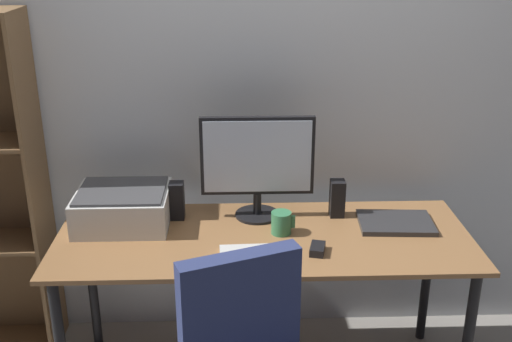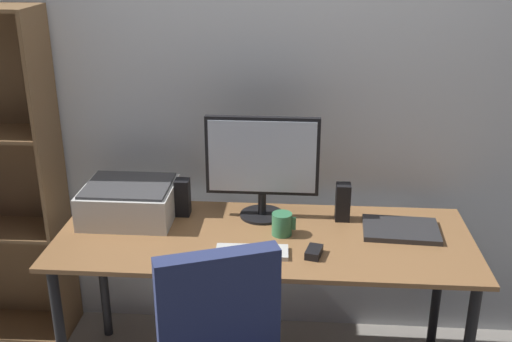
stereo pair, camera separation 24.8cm
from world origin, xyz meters
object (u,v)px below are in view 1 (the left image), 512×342
object	(u,v)px
speaker_right	(337,198)
printer	(123,207)
mouse	(317,249)
laptop	(396,223)
desk	(264,252)
monitor	(257,161)
keyboard	(256,252)
coffee_mug	(281,223)
speaker_left	(177,201)

from	to	relation	value
speaker_right	printer	world-z (taller)	speaker_right
mouse	speaker_right	size ratio (longest dim) A/B	0.56
laptop	printer	xyz separation A→B (m)	(-1.19, 0.05, 0.07)
desk	monitor	world-z (taller)	monitor
keyboard	mouse	xyz separation A→B (m)	(0.25, 0.00, 0.01)
coffee_mug	speaker_right	distance (m)	0.31
desk	speaker_right	xyz separation A→B (m)	(0.34, 0.19, 0.17)
keyboard	monitor	bearing A→B (deg)	85.32
speaker_right	monitor	bearing A→B (deg)	178.74
coffee_mug	speaker_right	world-z (taller)	speaker_right
printer	coffee_mug	bearing A→B (deg)	-9.56
monitor	keyboard	xyz separation A→B (m)	(-0.02, -0.35, -0.25)
speaker_right	desk	bearing A→B (deg)	-150.98
coffee_mug	speaker_right	xyz separation A→B (m)	(0.26, 0.17, 0.04)
keyboard	speaker_right	size ratio (longest dim) A/B	1.71
keyboard	printer	distance (m)	0.65
mouse	speaker_right	distance (m)	0.37
coffee_mug	speaker_left	world-z (taller)	speaker_left
printer	speaker_left	bearing A→B (deg)	12.21
speaker_left	printer	size ratio (longest dim) A/B	0.43
speaker_right	keyboard	bearing A→B (deg)	-137.40
mouse	printer	xyz separation A→B (m)	(-0.82, 0.29, 0.06)
monitor	coffee_mug	bearing A→B (deg)	-60.96
speaker_left	printer	xyz separation A→B (m)	(-0.23, -0.05, -0.00)
desk	speaker_right	world-z (taller)	speaker_right
printer	monitor	bearing A→B (deg)	5.60
desk	speaker_left	distance (m)	0.45
monitor	printer	size ratio (longest dim) A/B	1.25
monitor	speaker_right	xyz separation A→B (m)	(0.36, -0.01, -0.18)
keyboard	mouse	world-z (taller)	mouse
mouse	printer	world-z (taller)	printer
keyboard	printer	world-z (taller)	printer
keyboard	speaker_left	world-z (taller)	speaker_left
monitor	coffee_mug	distance (m)	0.29
laptop	speaker_left	distance (m)	0.97
mouse	speaker_left	size ratio (longest dim) A/B	0.56
speaker_left	coffee_mug	bearing A→B (deg)	-19.98
speaker_right	printer	bearing A→B (deg)	-176.99
speaker_left	keyboard	bearing A→B (deg)	-45.41
desk	printer	size ratio (longest dim) A/B	4.40
desk	laptop	distance (m)	0.60
monitor	speaker_right	size ratio (longest dim) A/B	2.94
monitor	printer	xyz separation A→B (m)	(-0.59, -0.06, -0.18)
desk	coffee_mug	size ratio (longest dim) A/B	17.25
monitor	speaker_left	distance (m)	0.40
mouse	printer	bearing A→B (deg)	174.11
speaker_left	speaker_right	xyz separation A→B (m)	(0.72, 0.00, 0.00)
monitor	speaker_right	world-z (taller)	monitor
keyboard	mouse	distance (m)	0.25
mouse	coffee_mug	world-z (taller)	coffee_mug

